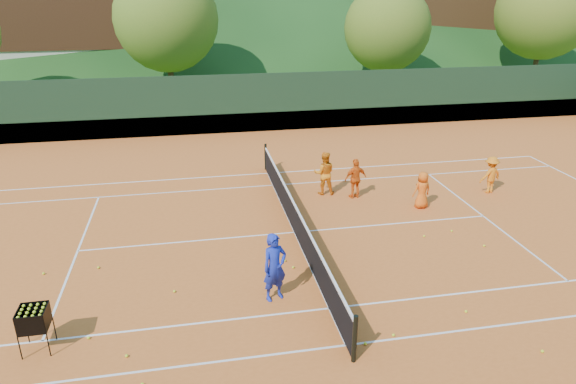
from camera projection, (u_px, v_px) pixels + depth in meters
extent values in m
plane|color=#2F531A|center=(295.00, 233.00, 15.93)|extent=(400.00, 400.00, 0.00)
cube|color=#C95D20|center=(295.00, 233.00, 15.92)|extent=(40.00, 24.00, 0.02)
imported|color=#1B2CB3|center=(275.00, 267.00, 12.25)|extent=(0.74, 0.62, 1.73)
imported|color=orange|center=(324.00, 173.00, 18.59)|extent=(0.87, 0.73, 1.59)
imported|color=orange|center=(356.00, 179.00, 18.26)|extent=(0.91, 0.52, 1.46)
imported|color=orange|center=(422.00, 190.00, 17.47)|extent=(0.69, 0.50, 1.29)
imported|color=orange|center=(491.00, 175.00, 18.74)|extent=(0.99, 0.72, 1.38)
sphere|color=#D1F328|center=(44.00, 273.00, 13.58)|extent=(0.07, 0.07, 0.07)
sphere|color=#D1F328|center=(542.00, 351.00, 10.69)|extent=(0.07, 0.07, 0.07)
sphere|color=#D1F328|center=(88.00, 338.00, 11.10)|extent=(0.07, 0.07, 0.07)
sphere|color=#D1F328|center=(424.00, 236.00, 15.60)|extent=(0.07, 0.07, 0.07)
sphere|color=#D1F328|center=(274.00, 265.00, 13.97)|extent=(0.07, 0.07, 0.07)
sphere|color=#D1F328|center=(293.00, 267.00, 13.87)|extent=(0.07, 0.07, 0.07)
sphere|color=#D1F328|center=(393.00, 335.00, 11.19)|extent=(0.07, 0.07, 0.07)
sphere|color=#D1F328|center=(365.00, 344.00, 10.92)|extent=(0.07, 0.07, 0.07)
sphere|color=#D1F328|center=(484.00, 246.00, 15.02)|extent=(0.07, 0.07, 0.07)
sphere|color=#D1F328|center=(174.00, 291.00, 12.79)|extent=(0.07, 0.07, 0.07)
sphere|color=#D1F328|center=(452.00, 231.00, 15.93)|extent=(0.07, 0.07, 0.07)
sphere|color=#D1F328|center=(285.00, 261.00, 14.22)|extent=(0.07, 0.07, 0.07)
sphere|color=#D1F328|center=(466.00, 311.00, 12.00)|extent=(0.07, 0.07, 0.07)
sphere|color=#D1F328|center=(32.00, 312.00, 11.98)|extent=(0.07, 0.07, 0.07)
sphere|color=#D1F328|center=(127.00, 356.00, 10.56)|extent=(0.07, 0.07, 0.07)
sphere|color=#D1F328|center=(142.00, 384.00, 9.81)|extent=(0.07, 0.07, 0.07)
sphere|color=#D1F328|center=(98.00, 267.00, 13.87)|extent=(0.07, 0.07, 0.07)
cube|color=white|center=(346.00, 345.00, 10.92)|extent=(23.77, 0.06, 0.00)
cube|color=white|center=(268.00, 173.00, 20.91)|extent=(23.77, 0.06, 0.00)
cube|color=white|center=(329.00, 308.00, 12.17)|extent=(23.77, 0.06, 0.00)
cube|color=silver|center=(273.00, 185.00, 19.66)|extent=(23.77, 0.06, 0.00)
cube|color=white|center=(78.00, 251.00, 14.80)|extent=(0.06, 8.23, 0.00)
cube|color=silver|center=(483.00, 216.00, 17.04)|extent=(0.06, 8.23, 0.00)
cube|color=white|center=(295.00, 232.00, 15.92)|extent=(12.80, 0.06, 0.00)
cube|color=white|center=(295.00, 232.00, 15.92)|extent=(0.06, 10.97, 0.00)
cube|color=black|center=(295.00, 219.00, 15.75)|extent=(0.03, 11.97, 0.90)
cube|color=white|center=(295.00, 205.00, 15.57)|extent=(0.05, 11.97, 0.06)
cylinder|color=black|center=(355.00, 339.00, 10.26)|extent=(0.10, 0.10, 1.10)
cylinder|color=black|center=(266.00, 157.00, 21.16)|extent=(0.10, 0.10, 1.10)
cube|color=black|center=(248.00, 103.00, 26.28)|extent=(40.00, 0.05, 3.00)
cube|color=#1A5B27|center=(249.00, 122.00, 26.66)|extent=(40.40, 0.05, 1.00)
cylinder|color=black|center=(20.00, 348.00, 10.41)|extent=(0.02, 0.02, 0.55)
cylinder|color=black|center=(49.00, 345.00, 10.51)|extent=(0.02, 0.02, 0.55)
cylinder|color=black|center=(27.00, 332.00, 10.91)|extent=(0.02, 0.02, 0.55)
cylinder|color=black|center=(55.00, 329.00, 11.01)|extent=(0.02, 0.02, 0.55)
cube|color=black|center=(35.00, 327.00, 10.61)|extent=(0.55, 0.55, 0.02)
cube|color=black|center=(30.00, 326.00, 10.27)|extent=(0.55, 0.02, 0.45)
cube|color=black|center=(37.00, 311.00, 10.77)|extent=(0.55, 0.02, 0.45)
cube|color=black|center=(19.00, 320.00, 10.48)|extent=(0.02, 0.55, 0.45)
cube|color=black|center=(48.00, 317.00, 10.57)|extent=(0.02, 0.55, 0.45)
sphere|color=#CCE526|center=(18.00, 318.00, 10.23)|extent=(0.07, 0.07, 0.07)
sphere|color=#CCE526|center=(20.00, 314.00, 10.35)|extent=(0.07, 0.07, 0.07)
sphere|color=#CCE526|center=(22.00, 310.00, 10.48)|extent=(0.07, 0.07, 0.07)
sphere|color=#CCE526|center=(24.00, 306.00, 10.60)|extent=(0.07, 0.07, 0.07)
sphere|color=#CCE526|center=(25.00, 317.00, 10.25)|extent=(0.07, 0.07, 0.07)
sphere|color=#CCE526|center=(27.00, 313.00, 10.38)|extent=(0.07, 0.07, 0.07)
sphere|color=#CCE526|center=(29.00, 309.00, 10.50)|extent=(0.07, 0.07, 0.07)
sphere|color=#CCE526|center=(31.00, 305.00, 10.63)|extent=(0.07, 0.07, 0.07)
sphere|color=#CCE526|center=(32.00, 316.00, 10.28)|extent=(0.07, 0.07, 0.07)
sphere|color=#CCE526|center=(34.00, 312.00, 10.40)|extent=(0.07, 0.07, 0.07)
sphere|color=#CCE526|center=(36.00, 308.00, 10.53)|extent=(0.07, 0.07, 0.07)
sphere|color=#CCE526|center=(38.00, 304.00, 10.65)|extent=(0.07, 0.07, 0.07)
sphere|color=#CCE526|center=(40.00, 315.00, 10.30)|extent=(0.07, 0.07, 0.07)
sphere|color=#CCE526|center=(41.00, 311.00, 10.43)|extent=(0.07, 0.07, 0.07)
sphere|color=#CCE526|center=(43.00, 308.00, 10.55)|extent=(0.07, 0.07, 0.07)
sphere|color=#CCE526|center=(45.00, 304.00, 10.67)|extent=(0.07, 0.07, 0.07)
cube|color=beige|center=(97.00, 62.00, 40.95)|extent=(12.00, 9.00, 2.88)
cube|color=#351C0E|center=(90.00, 13.00, 39.57)|extent=(12.24, 9.18, 4.48)
cube|color=beige|center=(285.00, 54.00, 47.46)|extent=(11.00, 8.00, 2.52)
cube|color=#351F0E|center=(285.00, 17.00, 46.26)|extent=(11.22, 8.16, 3.92)
cube|color=beige|center=(445.00, 54.00, 46.23)|extent=(10.00, 8.00, 2.70)
cube|color=#3B2110|center=(450.00, 14.00, 44.94)|extent=(10.20, 8.16, 4.20)
cylinder|color=#41291A|center=(171.00, 81.00, 32.90)|extent=(0.36, 0.36, 2.88)
sphere|color=#45711E|center=(166.00, 19.00, 31.49)|extent=(6.40, 6.40, 6.40)
cylinder|color=#3C2618|center=(384.00, 79.00, 34.50)|extent=(0.36, 0.36, 2.52)
sphere|color=#456B1C|center=(387.00, 28.00, 33.27)|extent=(5.60, 5.60, 5.60)
cylinder|color=#3C2718|center=(535.00, 68.00, 37.41)|extent=(0.36, 0.36, 3.06)
sphere|color=#53721E|center=(545.00, 10.00, 35.91)|extent=(6.80, 6.80, 6.80)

